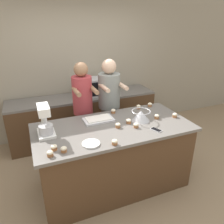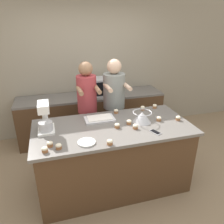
{
  "view_description": "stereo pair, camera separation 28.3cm",
  "coord_description": "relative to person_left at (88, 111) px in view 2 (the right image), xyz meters",
  "views": [
    {
      "loc": [
        -0.99,
        -2.36,
        2.25
      ],
      "look_at": [
        0.0,
        0.05,
        1.13
      ],
      "focal_mm": 35.0,
      "sensor_mm": 36.0,
      "label": 1
    },
    {
      "loc": [
        -0.72,
        -2.45,
        2.25
      ],
      "look_at": [
        0.0,
        0.05,
        1.13
      ],
      "focal_mm": 35.0,
      "sensor_mm": 36.0,
      "label": 2
    }
  ],
  "objects": [
    {
      "name": "cupcake_7",
      "position": [
        0.86,
        -0.75,
        0.09
      ],
      "size": [
        0.07,
        0.07,
        0.06
      ],
      "color": "#9E6038",
      "rests_on": "island_counter"
    },
    {
      "name": "back_wall",
      "position": [
        0.21,
        1.11,
        0.46
      ],
      "size": [
        10.0,
        0.06,
        2.7
      ],
      "color": "gray",
      "rests_on": "ground_plane"
    },
    {
      "name": "cupcake_3",
      "position": [
        0.37,
        -0.34,
        0.09
      ],
      "size": [
        0.07,
        0.07,
        0.06
      ],
      "color": "#9E6038",
      "rests_on": "island_counter"
    },
    {
      "name": "microwave_oven",
      "position": [
        0.4,
        0.75,
        0.15
      ],
      "size": [
        0.49,
        0.36,
        0.32
      ],
      "color": "#B7B7BC",
      "rests_on": "back_counter"
    },
    {
      "name": "cupcake_2",
      "position": [
        0.46,
        -0.88,
        0.09
      ],
      "size": [
        0.07,
        0.07,
        0.06
      ],
      "color": "#9E6038",
      "rests_on": "island_counter"
    },
    {
      "name": "cupcake_9",
      "position": [
        -0.51,
        -1.09,
        0.09
      ],
      "size": [
        0.07,
        0.07,
        0.06
      ],
      "color": "#9E6038",
      "rests_on": "island_counter"
    },
    {
      "name": "cupcake_1",
      "position": [
        -0.65,
        -1.11,
        0.09
      ],
      "size": [
        0.07,
        0.07,
        0.06
      ],
      "color": "#9E6038",
      "rests_on": "island_counter"
    },
    {
      "name": "small_plate",
      "position": [
        -0.2,
        -1.05,
        0.06
      ],
      "size": [
        0.2,
        0.2,
        0.02
      ],
      "color": "white",
      "rests_on": "island_counter"
    },
    {
      "name": "cell_phone",
      "position": [
        0.66,
        -1.04,
        0.06
      ],
      "size": [
        0.12,
        0.16,
        0.01
      ],
      "color": "silver",
      "rests_on": "island_counter"
    },
    {
      "name": "cupcake_5",
      "position": [
        0.43,
        -0.73,
        0.09
      ],
      "size": [
        0.07,
        0.07,
        0.06
      ],
      "color": "#9E6038",
      "rests_on": "island_counter"
    },
    {
      "name": "cupcake_0",
      "position": [
        0.05,
        -1.16,
        0.09
      ],
      "size": [
        0.07,
        0.07,
        0.06
      ],
      "color": "#9E6038",
      "rests_on": "island_counter"
    },
    {
      "name": "mixing_bowl",
      "position": [
        0.62,
        -0.72,
        0.13
      ],
      "size": [
        0.26,
        0.26,
        0.15
      ],
      "color": "#BCBCC1",
      "rests_on": "island_counter"
    },
    {
      "name": "stand_mixer",
      "position": [
        -0.63,
        -0.63,
        0.22
      ],
      "size": [
        0.2,
        0.3,
        0.38
      ],
      "color": "white",
      "rests_on": "island_counter"
    },
    {
      "name": "cupcake_8",
      "position": [
        0.25,
        -0.79,
        0.09
      ],
      "size": [
        0.07,
        0.07,
        0.06
      ],
      "color": "#9E6038",
      "rests_on": "island_counter"
    },
    {
      "name": "person_left",
      "position": [
        0.0,
        0.0,
        0.0
      ],
      "size": [
        0.32,
        0.49,
        1.67
      ],
      "color": "#33384C",
      "rests_on": "ground_plane"
    },
    {
      "name": "person_right",
      "position": [
        0.44,
        0.0,
        -0.01
      ],
      "size": [
        0.36,
        0.51,
        1.69
      ],
      "color": "brown",
      "rests_on": "ground_plane"
    },
    {
      "name": "cupcake_10",
      "position": [
        0.8,
        -0.33,
        0.09
      ],
      "size": [
        0.07,
        0.07,
        0.06
      ],
      "color": "#9E6038",
      "rests_on": "island_counter"
    },
    {
      "name": "cupcake_11",
      "position": [
        -0.6,
        -1.01,
        0.09
      ],
      "size": [
        0.07,
        0.07,
        0.06
      ],
      "color": "#9E6038",
      "rests_on": "island_counter"
    },
    {
      "name": "cupcake_4",
      "position": [
        1.01,
        -0.31,
        0.09
      ],
      "size": [
        0.07,
        0.07,
        0.06
      ],
      "color": "#9E6038",
      "rests_on": "island_counter"
    },
    {
      "name": "island_counter",
      "position": [
        0.21,
        -0.73,
        -0.42
      ],
      "size": [
        2.07,
        0.99,
        0.95
      ],
      "color": "#4C331E",
      "rests_on": "ground_plane"
    },
    {
      "name": "ground_plane",
      "position": [
        0.21,
        -0.73,
        -0.89
      ],
      "size": [
        16.0,
        16.0,
        0.0
      ],
      "primitive_type": "plane",
      "color": "#937A5B"
    },
    {
      "name": "baking_tray",
      "position": [
        0.08,
        -0.5,
        0.07
      ],
      "size": [
        0.41,
        0.25,
        0.04
      ],
      "color": "silver",
      "rests_on": "island_counter"
    },
    {
      "name": "cupcake_6",
      "position": [
        1.13,
        -0.81,
        0.09
      ],
      "size": [
        0.07,
        0.07,
        0.06
      ],
      "color": "#9E6038",
      "rests_on": "island_counter"
    },
    {
      "name": "back_counter",
      "position": [
        0.21,
        0.76,
        -0.45
      ],
      "size": [
        2.8,
        0.6,
        0.88
      ],
      "color": "#4C331E",
      "rests_on": "ground_plane"
    }
  ]
}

